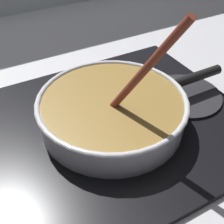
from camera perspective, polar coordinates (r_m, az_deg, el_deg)
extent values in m
cube|color=#B7B7BC|center=(0.57, -7.62, -12.90)|extent=(2.40, 1.60, 0.04)
cube|color=black|center=(0.63, 0.00, -2.48)|extent=(0.56, 0.48, 0.01)
torus|color=#592D0C|center=(0.62, 0.00, -1.80)|extent=(0.20, 0.20, 0.01)
cylinder|color=#262628|center=(0.72, 13.60, 3.10)|extent=(0.17, 0.17, 0.01)
cylinder|color=silver|center=(0.61, 0.00, 0.00)|extent=(0.29, 0.29, 0.06)
cylinder|color=olive|center=(0.61, 0.00, 0.29)|extent=(0.28, 0.28, 0.05)
torus|color=silver|center=(0.59, 0.00, 2.20)|extent=(0.30, 0.30, 0.01)
cylinder|color=black|center=(0.71, 15.49, 6.41)|extent=(0.14, 0.02, 0.02)
cylinder|color=#EDD88C|center=(0.61, -1.51, 2.15)|extent=(0.03, 0.03, 0.01)
cylinder|color=#EDD88C|center=(0.57, -10.40, -1.74)|extent=(0.03, 0.03, 0.01)
cylinder|color=beige|center=(0.58, 1.51, -0.18)|extent=(0.04, 0.04, 0.01)
cylinder|color=beige|center=(0.53, 5.09, -4.33)|extent=(0.03, 0.03, 0.01)
cylinder|color=#E5CC7A|center=(0.55, -5.77, -2.93)|extent=(0.03, 0.03, 0.01)
cylinder|color=#E5CC7A|center=(0.66, -1.59, 5.54)|extent=(0.03, 0.03, 0.01)
cylinder|color=maroon|center=(0.50, 5.92, 7.57)|extent=(0.08, 0.13, 0.22)
cube|color=brown|center=(0.59, -0.44, 0.45)|extent=(0.05, 0.05, 0.01)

